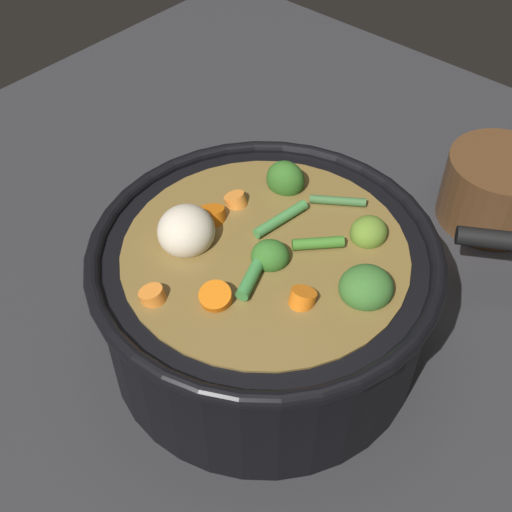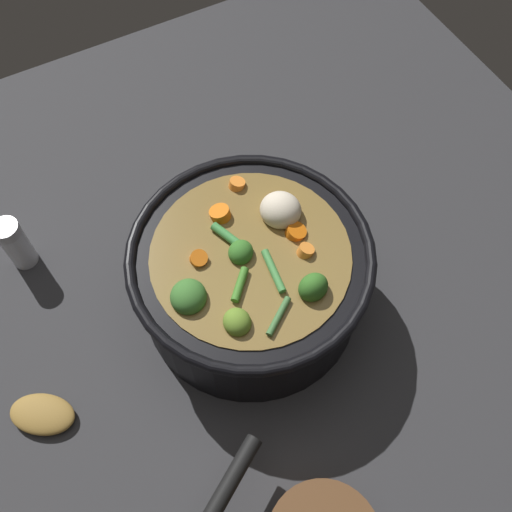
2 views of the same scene
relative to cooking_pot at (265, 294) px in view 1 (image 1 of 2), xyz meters
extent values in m
plane|color=#2D2D30|center=(0.00, 0.00, -0.07)|extent=(1.10, 1.10, 0.00)
cylinder|color=black|center=(0.00, 0.00, -0.01)|extent=(0.28, 0.28, 0.12)
torus|color=black|center=(0.00, 0.00, 0.05)|extent=(0.29, 0.29, 0.01)
cylinder|color=olive|center=(0.00, 0.00, 0.00)|extent=(0.23, 0.23, 0.11)
ellipsoid|color=#357227|center=(0.01, 0.01, 0.06)|extent=(0.04, 0.04, 0.03)
ellipsoid|color=olive|center=(-0.07, 0.05, 0.06)|extent=(0.03, 0.03, 0.03)
ellipsoid|color=#3B742F|center=(-0.02, 0.09, 0.06)|extent=(0.06, 0.06, 0.03)
ellipsoid|color=#346C24|center=(-0.07, -0.04, 0.06)|extent=(0.04, 0.04, 0.03)
cylinder|color=orange|center=(0.09, -0.03, 0.06)|extent=(0.02, 0.03, 0.02)
cylinder|color=orange|center=(0.02, 0.06, 0.06)|extent=(0.03, 0.02, 0.02)
cylinder|color=orange|center=(0.06, 0.01, 0.06)|extent=(0.04, 0.03, 0.02)
cylinder|color=orange|center=(-0.03, -0.06, 0.06)|extent=(0.02, 0.02, 0.02)
cylinder|color=orange|center=(0.00, -0.06, 0.06)|extent=(0.03, 0.03, 0.02)
ellipsoid|color=beige|center=(0.03, -0.06, 0.06)|extent=(0.07, 0.07, 0.04)
cylinder|color=#3E8C42|center=(0.03, 0.01, 0.06)|extent=(0.04, 0.02, 0.01)
cylinder|color=#40723B|center=(-0.08, 0.01, 0.06)|extent=(0.03, 0.04, 0.01)
cylinder|color=#3F7F28|center=(-0.03, 0.03, 0.06)|extent=(0.04, 0.04, 0.01)
cylinder|color=#479047|center=(-0.03, -0.01, 0.06)|extent=(0.06, 0.02, 0.01)
cylinder|color=brown|center=(-0.29, 0.07, -0.03)|extent=(0.11, 0.11, 0.08)
cylinder|color=black|center=(-0.20, 0.13, 0.00)|extent=(0.07, 0.10, 0.02)
camera|label=1|loc=(0.29, 0.24, 0.44)|focal=47.28mm
camera|label=2|loc=(-0.30, 0.15, 0.64)|focal=41.58mm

